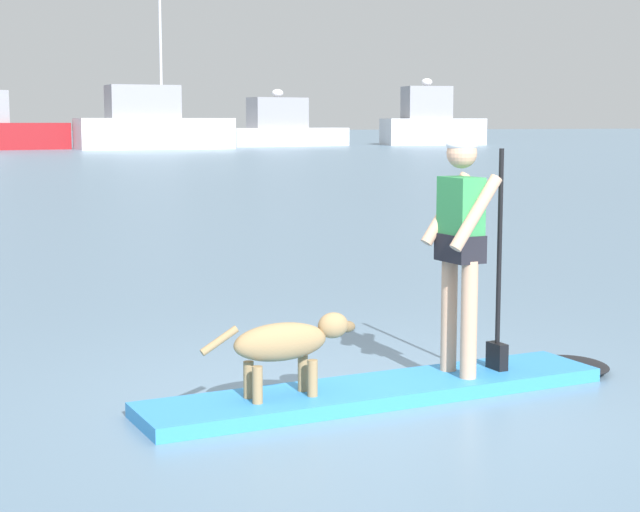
# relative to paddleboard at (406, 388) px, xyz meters

# --- Properties ---
(ground_plane) EXTENTS (400.00, 400.00, 0.00)m
(ground_plane) POSITION_rel_paddleboard_xyz_m (-0.23, -0.01, -0.05)
(ground_plane) COLOR slate
(paddleboard) EXTENTS (3.78, 0.79, 0.10)m
(paddleboard) POSITION_rel_paddleboard_xyz_m (0.00, 0.00, 0.00)
(paddleboard) COLOR #338CD8
(paddleboard) RESTS_ON ground_plane
(person_paddler) EXTENTS (0.61, 0.48, 1.74)m
(person_paddler) POSITION_rel_paddleboard_xyz_m (0.46, 0.02, 1.06)
(person_paddler) COLOR tan
(person_paddler) RESTS_ON paddleboard
(dog) EXTENTS (1.14, 0.24, 0.55)m
(dog) POSITION_rel_paddleboard_xyz_m (-0.93, -0.03, 0.42)
(dog) COLOR #997A51
(dog) RESTS_ON paddleboard
(moored_boat_starboard) EXTENTS (10.81, 3.81, 12.12)m
(moored_boat_starboard) POSITION_rel_paddleboard_xyz_m (15.36, 64.18, 1.62)
(moored_boat_starboard) COLOR white
(moored_boat_starboard) RESTS_ON ground_plane
(moored_boat_far_starboard) EXTENTS (10.28, 3.80, 4.40)m
(moored_boat_far_starboard) POSITION_rel_paddleboard_xyz_m (27.04, 68.51, 1.35)
(moored_boat_far_starboard) COLOR white
(moored_boat_far_starboard) RESTS_ON ground_plane
(moored_boat_far_port) EXTENTS (8.61, 5.07, 5.38)m
(moored_boat_far_port) POSITION_rel_paddleboard_xyz_m (39.41, 66.94, 1.72)
(moored_boat_far_port) COLOR silver
(moored_boat_far_port) RESTS_ON ground_plane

